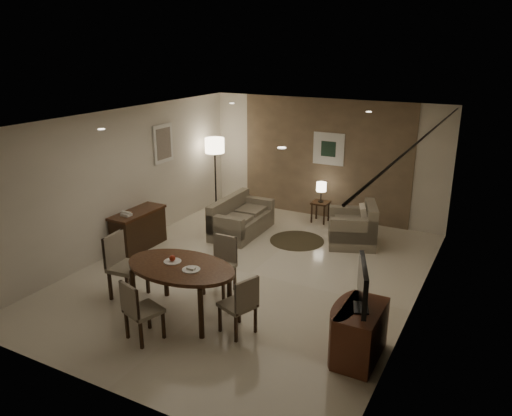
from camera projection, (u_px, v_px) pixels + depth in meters
The scene contains 31 objects.
room_shell at pixel (261, 194), 8.64m from camera, with size 5.50×7.00×2.70m.
taupe_accent at pixel (324, 159), 11.23m from camera, with size 3.96×0.03×2.70m, color #7E674E.
curtain_wall at pixel (415, 228), 7.12m from camera, with size 0.08×6.70×2.58m, color beige, non-canonical shape.
curtain_rod at pixel (425, 136), 6.71m from camera, with size 0.03×0.03×6.80m, color black.
art_back_frame at pixel (329, 149), 11.08m from camera, with size 0.72×0.03×0.72m, color silver.
art_back_canvas at pixel (328, 149), 11.07m from camera, with size 0.34×0.01×0.34m, color #1C3224.
art_left_frame at pixel (163, 144), 10.37m from camera, with size 0.03×0.60×0.80m, color silver.
art_left_canvas at pixel (164, 144), 10.36m from camera, with size 0.01×0.46×0.64m, color gray.
downlight_nl at pixel (101, 129), 7.00m from camera, with size 0.10×0.10×0.01m, color white.
downlight_nr at pixel (282, 148), 5.75m from camera, with size 0.10×0.10×0.01m, color white.
downlight_fl at pixel (232, 103), 10.02m from camera, with size 0.10×0.10×0.01m, color white.
downlight_fr at pixel (369, 112), 8.77m from camera, with size 0.10×0.10×0.01m, color white.
console_desk at pixel (139, 230), 9.72m from camera, with size 0.48×1.20×0.75m, color #4F3019, non-canonical shape.
telephone at pixel (126, 214), 9.34m from camera, with size 0.20×0.14×0.09m, color white, non-canonical shape.
tv_cabinet at pixel (361, 333), 6.29m from camera, with size 0.48×0.90×0.70m, color brown, non-canonical shape.
flat_tv at pixel (363, 285), 6.09m from camera, with size 0.06×0.88×0.60m, color black, non-canonical shape.
dining_table at pixel (182, 291), 7.28m from camera, with size 1.70×1.06×0.80m, color #4F3019, non-canonical shape.
chair_near at pixel (144, 310), 6.68m from camera, with size 0.42×0.42×0.87m, color #78725C, non-canonical shape.
chair_far at pixel (219, 266), 7.94m from camera, with size 0.44×0.44×0.91m, color #78725C, non-canonical shape.
chair_left at pixel (128, 267), 7.79m from camera, with size 0.50×0.50×1.03m, color #78725C, non-canonical shape.
chair_right at pixel (237, 304), 6.83m from camera, with size 0.42×0.42×0.87m, color #78725C, non-canonical shape.
plate_a at pixel (173, 261), 7.27m from camera, with size 0.26×0.26×0.02m, color white.
plate_b at pixel (191, 270), 7.01m from camera, with size 0.26×0.26×0.02m, color white.
fruit_apple at pixel (172, 258), 7.26m from camera, with size 0.09×0.09×0.09m, color maroon.
napkin at pixel (191, 268), 7.00m from camera, with size 0.12×0.08×0.03m, color white.
round_rug at pixel (297, 241), 10.17m from camera, with size 1.11×1.11×0.01m, color #453A26.
sofa at pixel (242, 216), 10.48m from camera, with size 0.80×1.60×0.75m, color #78725C, non-canonical shape.
armchair at pixel (352, 224), 9.89m from camera, with size 0.95×0.90×0.84m, color #78725C, non-canonical shape.
side_table at pixel (320, 212), 11.19m from camera, with size 0.37×0.37×0.47m, color black, non-canonical shape.
table_lamp at pixel (321, 191), 11.04m from camera, with size 0.22×0.22×0.50m, color #FFEAC1, non-canonical shape.
floor_lamp at pixel (215, 175), 11.70m from camera, with size 0.45×0.45×1.77m, color #FFE5B7, non-canonical shape.
Camera 1 is at (3.80, -6.96, 3.83)m, focal length 35.00 mm.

